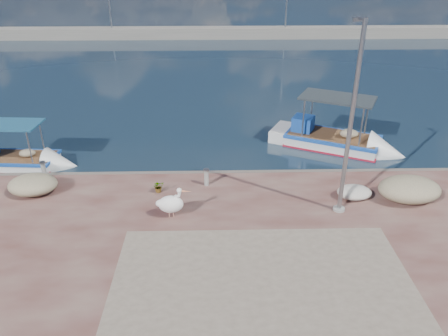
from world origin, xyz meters
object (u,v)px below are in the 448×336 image
lamp_post (350,129)px  bollard_near (206,177)px  boat_left (15,162)px  boat_right (331,142)px  pelican (171,204)px

lamp_post → bollard_near: 6.18m
boat_left → bollard_near: (9.25, -3.03, 0.71)m
boat_left → lamp_post: bearing=-15.3°
boat_right → pelican: (-7.78, -7.39, 0.82)m
pelican → bollard_near: pelican is taller
boat_right → bollard_near: size_ratio=9.20×
lamp_post → bollard_near: size_ratio=9.38×
lamp_post → bollard_near: (-5.06, 2.05, -2.89)m
boat_right → bollard_near: bearing=-116.0°
boat_right → pelican: boat_right is taller
pelican → bollard_near: 2.71m
boat_left → pelican: 9.70m
pelican → lamp_post: lamp_post is taller
boat_left → pelican: (7.99, -5.43, 0.87)m
boat_left → pelican: size_ratio=4.34×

